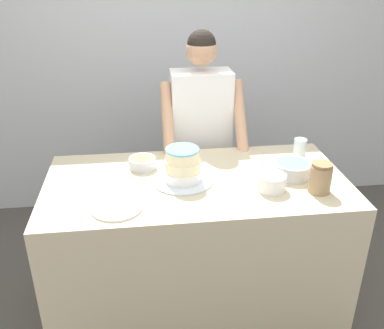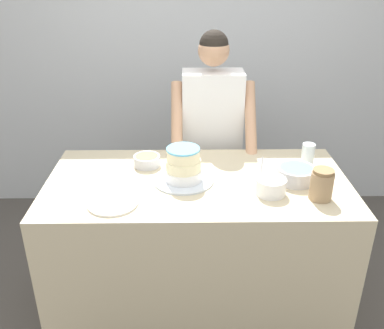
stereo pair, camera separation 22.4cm
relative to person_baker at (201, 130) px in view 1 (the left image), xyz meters
The scene contains 10 objects.
wall_back 0.90m from the person_baker, 97.75° to the left, with size 10.00×0.05×2.60m.
counter 0.82m from the person_baker, 100.28° to the right, with size 1.64×0.83×0.94m.
person_baker is the anchor object (origin of this frame).
cake 0.66m from the person_baker, 106.86° to the right, with size 0.33×0.33×0.19m.
frosting_bowl_yellow 0.59m from the person_baker, 132.70° to the right, with size 0.15×0.15×0.06m.
frosting_bowl_blue 0.76m from the person_baker, 57.00° to the right, with size 0.21×0.21×0.08m.
frosting_bowl_white 0.82m from the person_baker, 71.71° to the right, with size 0.15×0.15×0.18m.
drinking_glass 0.69m from the person_baker, 39.29° to the right, with size 0.07×0.07×0.13m.
ceramic_plate 1.02m from the person_baker, 121.73° to the right, with size 0.25×0.25×0.01m.
stoneware_jar 0.97m from the person_baker, 59.03° to the right, with size 0.11×0.11×0.16m.
Camera 1 is at (-0.28, -1.63, 2.03)m, focal length 40.00 mm.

